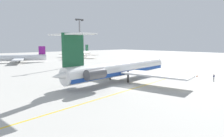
{
  "coord_description": "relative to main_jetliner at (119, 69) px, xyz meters",
  "views": [
    {
      "loc": [
        -32.94,
        -30.96,
        10.37
      ],
      "look_at": [
        5.24,
        11.45,
        2.91
      ],
      "focal_mm": 31.78,
      "sensor_mm": 36.0,
      "label": 1
    }
  ],
  "objects": [
    {
      "name": "ground",
      "position": [
        -4.06,
        -7.33,
        -3.38
      ],
      "size": [
        370.98,
        370.98,
        0.0
      ],
      "primitive_type": "plane",
      "color": "#B7B5AD"
    },
    {
      "name": "main_jetliner",
      "position": [
        0.0,
        0.0,
        0.0
      ],
      "size": [
        42.52,
        37.6,
        12.38
      ],
      "rotation": [
        0.0,
        0.0,
        0.1
      ],
      "color": "white",
      "rests_on": "ground"
    },
    {
      "name": "airliner_mid_left",
      "position": [
        -4.43,
        71.66,
        -0.89
      ],
      "size": [
        27.3,
        27.45,
        8.45
      ],
      "rotation": [
        0.0,
        0.0,
        2.77
      ],
      "color": "silver",
      "rests_on": "ground"
    },
    {
      "name": "airliner_mid_right",
      "position": [
        36.03,
        77.62,
        -0.76
      ],
      "size": [
        27.98,
        28.29,
        8.89
      ],
      "rotation": [
        0.0,
        0.0,
        3.6
      ],
      "color": "silver",
      "rests_on": "ground"
    },
    {
      "name": "ground_crew_near_nose",
      "position": [
        16.92,
        25.27,
        -2.27
      ],
      "size": [
        0.36,
        0.31,
        1.75
      ],
      "rotation": [
        0.0,
        0.0,
        5.4
      ],
      "color": "black",
      "rests_on": "ground"
    },
    {
      "name": "ground_crew_near_tail",
      "position": [
        20.47,
        -16.91,
        -2.33
      ],
      "size": [
        0.26,
        0.42,
        1.65
      ],
      "rotation": [
        0.0,
        0.0,
        0.05
      ],
      "color": "black",
      "rests_on": "ground"
    },
    {
      "name": "ground_crew_portside",
      "position": [
        22.9,
        12.64,
        -2.26
      ],
      "size": [
        0.38,
        0.29,
        1.77
      ],
      "rotation": [
        0.0,
        0.0,
        0.97
      ],
      "color": "black",
      "rests_on": "ground"
    },
    {
      "name": "ground_crew_starboard",
      "position": [
        11.8,
        23.41,
        -2.23
      ],
      "size": [
        0.38,
        0.32,
        1.82
      ],
      "rotation": [
        0.0,
        0.0,
        4.03
      ],
      "color": "black",
      "rests_on": "ground"
    },
    {
      "name": "safety_cone_nose",
      "position": [
        21.79,
        20.06,
        -3.1
      ],
      "size": [
        0.4,
        0.4,
        0.55
      ],
      "primitive_type": "cone",
      "color": "#EA590F",
      "rests_on": "ground"
    },
    {
      "name": "safety_cone_wingtip",
      "position": [
        21.43,
        16.84,
        -3.1
      ],
      "size": [
        0.4,
        0.4,
        0.55
      ],
      "primitive_type": "cone",
      "color": "#EA590F",
      "rests_on": "ground"
    },
    {
      "name": "safety_cone_tail",
      "position": [
        22.48,
        -11.23,
        -3.1
      ],
      "size": [
        0.4,
        0.4,
        0.55
      ],
      "primitive_type": "cone",
      "color": "#EA590F",
      "rests_on": "ground"
    },
    {
      "name": "taxiway_centreline",
      "position": [
        1.19,
        -8.19,
        -3.37
      ],
      "size": [
        88.44,
        10.98,
        0.01
      ],
      "primitive_type": "cube",
      "rotation": [
        0.0,
        0.0,
        0.12
      ],
      "color": "gold",
      "rests_on": "ground"
    },
    {
      "name": "light_mast",
      "position": [
        12.63,
        38.58,
        8.24
      ],
      "size": [
        4.0,
        0.7,
        20.88
      ],
      "color": "slate",
      "rests_on": "ground"
    }
  ]
}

